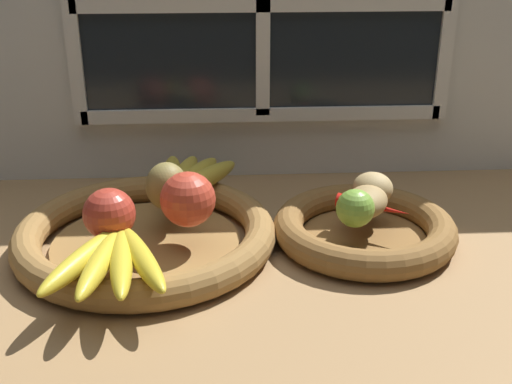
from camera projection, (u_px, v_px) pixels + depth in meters
ground_plane at (275, 255)px, 94.67cm from camera, size 140.00×90.00×3.00cm
back_wall at (262, 22)px, 110.33cm from camera, size 140.00×4.60×55.00cm
fruit_bowl_left at (146, 235)px, 93.06cm from camera, size 37.85×37.85×4.40cm
fruit_bowl_right at (364, 229)px, 94.75cm from camera, size 26.97×26.97×4.40cm
apple_red_front at (109, 214)px, 85.72cm from camera, size 7.07×7.07×7.07cm
apple_red_right at (188, 199)px, 89.27cm from camera, size 7.81×7.81×7.81cm
pear_brown at (167, 186)px, 94.40cm from camera, size 7.02×7.11×7.21cm
banana_bunch_front at (112, 258)px, 79.05cm from camera, size 16.56×19.52×2.79cm
banana_bunch_back at (187, 178)px, 102.74cm from camera, size 13.35×18.70×3.13cm
potato_back at (373, 188)px, 96.65cm from camera, size 8.35×8.30×4.87cm
potato_large at (366, 202)px, 92.99cm from camera, size 9.24×10.14×4.19cm
lime_near at (355, 208)px, 89.36cm from camera, size 5.43×5.43×5.43cm
chili_pepper at (373, 207)px, 93.68cm from camera, size 10.56×7.46×2.21cm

